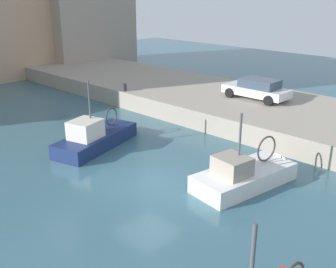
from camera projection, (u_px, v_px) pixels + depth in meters
water_surface at (146, 183)px, 17.98m from camera, size 80.00×80.00×0.00m
quay_wall at (279, 115)px, 25.59m from camera, size 9.00×56.00×1.20m
fishing_boat_white at (249, 181)px, 17.96m from camera, size 5.80×2.83×4.27m
fishing_boat_navy at (100, 142)px, 22.33m from camera, size 6.26×3.30×4.56m
parked_car_white at (257, 89)px, 26.79m from camera, size 2.07×4.34×1.35m
mooring_bollard_mid at (125, 87)px, 28.99m from camera, size 0.28×0.28×0.55m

